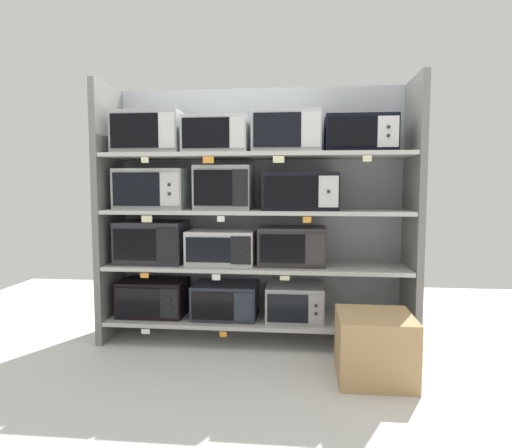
% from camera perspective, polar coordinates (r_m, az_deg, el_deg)
% --- Properties ---
extents(ground, '(6.29, 6.00, 0.02)m').
position_cam_1_polar(ground, '(2.71, -2.33, -22.00)').
color(ground, silver).
extents(back_panel, '(2.49, 0.04, 2.01)m').
position_cam_1_polar(back_panel, '(3.69, 0.44, 1.64)').
color(back_panel, '#9EA3A8').
rests_on(back_panel, ground).
extents(upright_left, '(0.05, 0.52, 2.01)m').
position_cam_1_polar(upright_left, '(3.72, -18.35, 1.41)').
color(upright_left, slate).
rests_on(upright_left, ground).
extents(upright_right, '(0.05, 0.52, 2.01)m').
position_cam_1_polar(upright_right, '(3.49, 19.58, 1.16)').
color(upright_right, slate).
rests_on(upright_right, ground).
extents(shelf_0, '(2.29, 0.52, 0.03)m').
position_cam_1_polar(shelf_0, '(3.56, -0.00, -12.17)').
color(shelf_0, beige).
rests_on(shelf_0, ground).
extents(microwave_0, '(0.52, 0.36, 0.28)m').
position_cam_1_polar(microwave_0, '(3.69, -13.07, -9.19)').
color(microwave_0, black).
rests_on(microwave_0, shelf_0).
extents(microwave_1, '(0.50, 0.37, 0.27)m').
position_cam_1_polar(microwave_1, '(3.55, -3.93, -9.76)').
color(microwave_1, '#282E39').
rests_on(microwave_1, shelf_0).
extents(microwave_2, '(0.44, 0.42, 0.27)m').
position_cam_1_polar(microwave_2, '(3.50, 5.04, -9.93)').
color(microwave_2, '#A3A0A2').
rests_on(microwave_2, shelf_0).
extents(price_tag_0, '(0.07, 0.00, 0.04)m').
position_cam_1_polar(price_tag_0, '(3.50, -14.04, -13.29)').
color(price_tag_0, white).
extents(price_tag_1, '(0.05, 0.00, 0.04)m').
position_cam_1_polar(price_tag_1, '(3.36, -4.25, -13.98)').
color(price_tag_1, orange).
extents(shelf_1, '(2.29, 0.52, 0.03)m').
position_cam_1_polar(shelf_1, '(3.46, -0.00, -5.42)').
color(shelf_1, beige).
extents(microwave_3, '(0.52, 0.38, 0.33)m').
position_cam_1_polar(microwave_3, '(3.61, -13.20, -2.25)').
color(microwave_3, '#2C2A32').
rests_on(microwave_3, shelf_1).
extents(microwave_4, '(0.52, 0.35, 0.26)m').
position_cam_1_polar(microwave_4, '(3.47, -4.47, -2.97)').
color(microwave_4, silver).
rests_on(microwave_4, shelf_1).
extents(microwave_5, '(0.51, 0.34, 0.29)m').
position_cam_1_polar(microwave_5, '(3.41, 4.66, -2.83)').
color(microwave_5, '#312E2F').
rests_on(microwave_5, shelf_1).
extents(price_tag_2, '(0.06, 0.00, 0.04)m').
position_cam_1_polar(price_tag_2, '(3.39, -14.16, -6.44)').
color(price_tag_2, orange).
extents(price_tag_3, '(0.06, 0.00, 0.04)m').
position_cam_1_polar(price_tag_3, '(3.25, -5.15, -6.85)').
color(price_tag_3, white).
extents(price_tag_4, '(0.07, 0.00, 0.03)m').
position_cam_1_polar(price_tag_4, '(3.20, 3.72, -6.97)').
color(price_tag_4, beige).
extents(shelf_2, '(2.29, 0.52, 0.03)m').
position_cam_1_polar(shelf_2, '(3.41, -0.00, 1.64)').
color(shelf_2, beige).
extents(microwave_6, '(0.54, 0.36, 0.31)m').
position_cam_1_polar(microwave_6, '(3.58, -13.16, 4.41)').
color(microwave_6, '#B0B9B8').
rests_on(microwave_6, shelf_2).
extents(microwave_7, '(0.42, 0.41, 0.33)m').
position_cam_1_polar(microwave_7, '(3.43, -4.05, 4.69)').
color(microwave_7, '#9EA5A4').
rests_on(microwave_7, shelf_2).
extents(microwave_8, '(0.56, 0.41, 0.28)m').
position_cam_1_polar(microwave_8, '(3.38, 5.75, 4.23)').
color(microwave_8, black).
rests_on(microwave_8, shelf_2).
extents(price_tag_5, '(0.08, 0.00, 0.05)m').
position_cam_1_polar(price_tag_5, '(3.33, -13.89, 0.64)').
color(price_tag_5, beige).
extents(price_tag_6, '(0.05, 0.00, 0.04)m').
position_cam_1_polar(price_tag_6, '(3.19, -4.54, 0.66)').
color(price_tag_6, white).
extents(price_tag_7, '(0.06, 0.00, 0.04)m').
position_cam_1_polar(price_tag_7, '(3.13, 6.59, 0.56)').
color(price_tag_7, orange).
extents(shelf_3, '(2.29, 0.52, 0.03)m').
position_cam_1_polar(shelf_3, '(3.41, -0.00, 8.80)').
color(shelf_3, beige).
extents(microwave_9, '(0.52, 0.39, 0.32)m').
position_cam_1_polar(microwave_9, '(3.60, -13.47, 11.27)').
color(microwave_9, '#9EA1A2').
rests_on(microwave_9, shelf_3).
extents(microwave_10, '(0.48, 0.43, 0.27)m').
position_cam_1_polar(microwave_10, '(3.46, -4.95, 11.23)').
color(microwave_10, '#B5BEBB').
rests_on(microwave_10, shelf_3).
extents(microwave_11, '(0.51, 0.38, 0.31)m').
position_cam_1_polar(microwave_11, '(3.41, 3.98, 11.64)').
color(microwave_11, '#B0B3B7').
rests_on(microwave_11, shelf_3).
extents(microwave_12, '(0.51, 0.36, 0.27)m').
position_cam_1_polar(microwave_12, '(3.43, 13.24, 11.16)').
color(microwave_12, black).
rests_on(microwave_12, shelf_3).
extents(price_tag_8, '(0.05, 0.00, 0.04)m').
position_cam_1_polar(price_tag_8, '(3.33, -14.13, 8.03)').
color(price_tag_8, beige).
extents(price_tag_9, '(0.08, 0.00, 0.05)m').
position_cam_1_polar(price_tag_9, '(3.20, -6.17, 8.23)').
color(price_tag_9, orange).
extents(price_tag_10, '(0.08, 0.00, 0.05)m').
position_cam_1_polar(price_tag_10, '(3.13, 2.93, 8.32)').
color(price_tag_10, beige).
extents(price_tag_11, '(0.06, 0.00, 0.04)m').
position_cam_1_polar(price_tag_11, '(3.16, 14.14, 8.19)').
color(price_tag_11, beige).
extents(shipping_carton, '(0.46, 0.46, 0.41)m').
position_cam_1_polar(shipping_carton, '(2.98, 15.03, -15.00)').
color(shipping_carton, tan).
rests_on(shipping_carton, ground).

